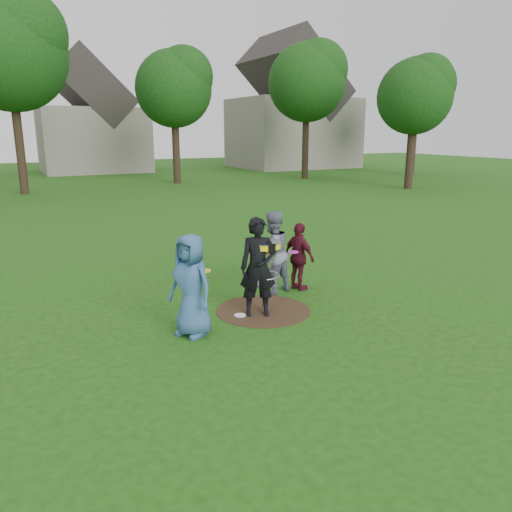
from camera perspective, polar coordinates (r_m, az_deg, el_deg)
name	(u,v)px	position (r m, az deg, el deg)	size (l,w,h in m)	color
ground	(263,311)	(9.51, 0.83, -6.25)	(100.00, 100.00, 0.00)	#19470F
dirt_patch	(263,310)	(9.51, 0.83, -6.23)	(1.80, 1.80, 0.01)	#47331E
player_blue	(191,285)	(8.23, -7.44, -3.35)	(0.84, 0.55, 1.72)	#32598B
player_black	(258,267)	(9.01, 0.26, -1.30)	(0.67, 0.44, 1.83)	black
player_grey	(272,253)	(10.31, 1.86, 0.40)	(0.84, 0.65, 1.73)	slate
player_maroon	(299,257)	(10.56, 4.95, -0.09)	(0.85, 0.35, 1.45)	#531321
disc_on_grass	(240,315)	(9.25, -1.82, -6.80)	(0.22, 0.22, 0.02)	white
disc_golf_basket	(263,259)	(9.20, 0.86, -0.29)	(0.66, 0.67, 1.38)	#9EA0A5
held_discs	(261,255)	(9.43, 0.52, 0.14)	(2.57, 1.26, 0.25)	yellow
tree_row	(85,73)	(29.05, -18.98, 19.20)	(51.20, 17.42, 9.90)	#38281C
house_row	(119,119)	(41.90, -15.36, 14.87)	(44.50, 10.65, 11.62)	gray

